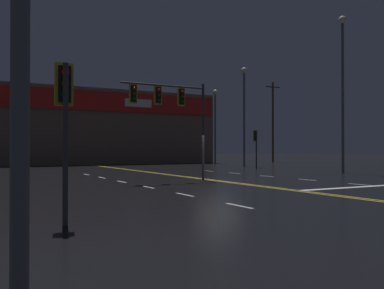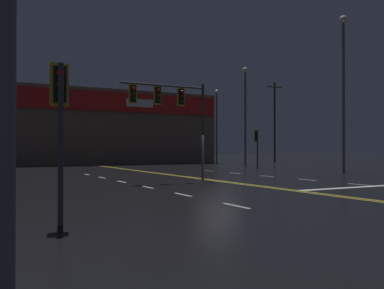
% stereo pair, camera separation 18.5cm
% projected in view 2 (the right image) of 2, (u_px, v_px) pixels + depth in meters
% --- Properties ---
extents(ground_plane, '(200.00, 200.00, 0.00)m').
position_uv_depth(ground_plane, '(217.00, 181.00, 23.23)').
color(ground_plane, black).
extents(road_markings, '(14.29, 60.00, 0.01)m').
position_uv_depth(road_markings, '(243.00, 182.00, 22.62)').
color(road_markings, gold).
rests_on(road_markings, ground).
extents(traffic_signal_median, '(4.87, 0.36, 5.34)m').
position_uv_depth(traffic_signal_median, '(169.00, 103.00, 22.69)').
color(traffic_signal_median, '#38383D').
rests_on(traffic_signal_median, ground).
extents(traffic_signal_corner_southwest, '(0.42, 0.36, 3.73)m').
position_uv_depth(traffic_signal_corner_southwest, '(60.00, 106.00, 9.82)').
color(traffic_signal_corner_southwest, '#38383D').
rests_on(traffic_signal_corner_southwest, ground).
extents(traffic_signal_corner_northeast, '(0.42, 0.36, 3.40)m').
position_uv_depth(traffic_signal_corner_northeast, '(257.00, 140.00, 37.85)').
color(traffic_signal_corner_northeast, '#38383D').
rests_on(traffic_signal_corner_northeast, ground).
extents(streetlight_far_left, '(0.56, 0.56, 9.70)m').
position_uv_depth(streetlight_far_left, '(245.00, 103.00, 41.63)').
color(streetlight_far_left, '#59595E').
rests_on(streetlight_far_left, ground).
extents(streetlight_far_right, '(0.56, 0.56, 11.27)m').
position_uv_depth(streetlight_far_right, '(343.00, 75.00, 30.47)').
color(streetlight_far_right, '#59595E').
rests_on(streetlight_far_right, ground).
extents(streetlight_far_median, '(0.56, 0.56, 8.63)m').
position_uv_depth(streetlight_far_median, '(217.00, 116.00, 49.70)').
color(streetlight_far_median, '#59595E').
rests_on(streetlight_far_median, ground).
extents(building_backdrop, '(30.71, 10.23, 8.38)m').
position_uv_depth(building_backdrop, '(81.00, 128.00, 50.36)').
color(building_backdrop, brown).
rests_on(building_backdrop, ground).
extents(utility_pole_row, '(46.66, 0.26, 10.44)m').
position_uv_depth(utility_pole_row, '(107.00, 114.00, 44.97)').
color(utility_pole_row, '#4C3828').
rests_on(utility_pole_row, ground).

